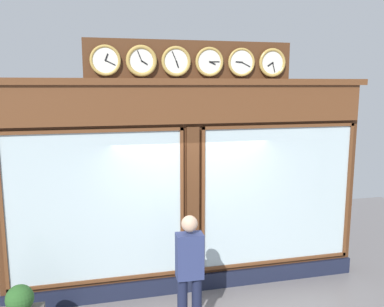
{
  "coord_description": "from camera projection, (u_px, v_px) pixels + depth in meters",
  "views": [
    {
      "loc": [
        1.49,
        6.11,
        3.39
      ],
      "look_at": [
        0.0,
        0.0,
        2.32
      ],
      "focal_mm": 37.84,
      "sensor_mm": 36.0,
      "label": 1
    }
  ],
  "objects": [
    {
      "name": "shop_facade",
      "position": [
        190.0,
        184.0,
        6.58
      ],
      "size": [
        6.01,
        0.42,
        4.06
      ],
      "color": "#4C2B16",
      "rests_on": "ground_plane"
    },
    {
      "name": "planter_shrub",
      "position": [
        20.0,
        299.0,
        5.17
      ],
      "size": [
        0.35,
        0.35,
        0.35
      ],
      "primitive_type": "sphere",
      "color": "#285623",
      "rests_on": "planter_box"
    },
    {
      "name": "pedestrian",
      "position": [
        190.0,
        270.0,
        5.45
      ],
      "size": [
        0.37,
        0.23,
        1.69
      ],
      "color": "#191E38",
      "rests_on": "ground_plane"
    }
  ]
}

